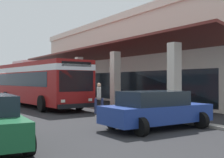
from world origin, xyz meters
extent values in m
plane|color=#262628|center=(0.00, 8.00, 0.00)|extent=(120.00, 120.00, 0.00)
cube|color=#9E998E|center=(1.63, 3.53, 0.06)|extent=(34.93, 0.50, 0.12)
cube|color=beige|center=(1.63, 13.23, 3.56)|extent=(29.11, 10.34, 7.12)
cube|color=silver|center=(1.63, 13.23, 7.42)|extent=(29.41, 10.64, 0.60)
cube|color=beige|center=(-10.01, 5.14, 1.96)|extent=(0.55, 0.55, 3.92)
cube|color=beige|center=(-4.19, 5.14, 1.96)|extent=(0.55, 0.55, 3.92)
cube|color=beige|center=(1.63, 5.14, 1.96)|extent=(0.55, 0.55, 3.92)
cube|color=beige|center=(7.45, 5.14, 1.96)|extent=(0.55, 0.55, 3.92)
cube|color=beige|center=(13.27, 5.14, 1.96)|extent=(0.55, 0.55, 3.92)
cube|color=#5B1E19|center=(1.63, 6.46, 4.27)|extent=(29.11, 3.16, 0.82)
cube|color=#19232D|center=(1.63, 8.10, 1.40)|extent=(24.45, 0.08, 2.40)
cube|color=maroon|center=(4.15, 0.62, 1.73)|extent=(11.18, 3.52, 2.75)
cube|color=white|center=(4.15, 0.62, 2.65)|extent=(11.20, 3.54, 0.36)
cube|color=#19232D|center=(3.85, 0.60, 1.95)|extent=(9.43, 3.39, 0.90)
cube|color=#19232D|center=(9.60, 1.11, 1.85)|extent=(0.26, 2.24, 1.20)
cube|color=black|center=(9.61, 1.11, 2.82)|extent=(0.23, 1.94, 0.28)
cube|color=black|center=(9.73, 1.12, 0.45)|extent=(0.42, 2.46, 0.24)
cube|color=silver|center=(9.57, 2.00, 0.75)|extent=(0.08, 0.24, 0.16)
cube|color=silver|center=(9.73, 0.22, 0.75)|extent=(0.08, 0.24, 0.16)
cube|color=silver|center=(2.66, 0.49, 3.22)|extent=(2.55, 1.99, 0.24)
cylinder|color=black|center=(7.65, 2.22, 0.50)|extent=(1.00, 0.30, 1.00)
cylinder|color=black|center=(7.88, -0.32, 0.50)|extent=(1.00, 0.30, 1.00)
cylinder|color=black|center=(0.97, 1.62, 0.50)|extent=(1.00, 0.30, 1.00)
cylinder|color=black|center=(1.20, -0.92, 0.50)|extent=(1.00, 0.30, 1.00)
cube|color=navy|center=(16.05, 1.49, 0.60)|extent=(1.83, 4.41, 0.66)
cube|color=#19232D|center=(16.05, 1.29, 1.20)|extent=(1.60, 2.48, 0.54)
cylinder|color=black|center=(15.14, 2.98, 0.32)|extent=(0.64, 0.22, 0.64)
cylinder|color=black|center=(16.94, 2.99, 0.32)|extent=(0.64, 0.22, 0.64)
cylinder|color=black|center=(15.16, -0.01, 0.32)|extent=(0.64, 0.22, 0.64)
cylinder|color=black|center=(16.96, 0.00, 0.32)|extent=(0.64, 0.22, 0.64)
cylinder|color=black|center=(17.48, -3.96, 0.32)|extent=(0.64, 0.22, 0.64)
cylinder|color=black|center=(14.50, -3.75, 0.32)|extent=(0.64, 0.22, 0.64)
cylinder|color=navy|center=(10.24, 2.00, 0.43)|extent=(0.16, 0.16, 0.86)
cylinder|color=navy|center=(10.28, 2.40, 0.43)|extent=(0.16, 0.16, 0.86)
cube|color=silver|center=(10.26, 2.20, 1.19)|extent=(0.54, 0.46, 0.65)
sphere|color=tan|center=(10.26, 2.20, 1.63)|extent=(0.23, 0.23, 0.23)
cylinder|color=silver|center=(10.49, 1.99, 1.22)|extent=(0.09, 0.09, 0.58)
cylinder|color=silver|center=(10.04, 2.41, 1.22)|extent=(0.09, 0.09, 0.58)
cube|color=brown|center=(-6.56, 5.01, 0.25)|extent=(0.71, 0.71, 0.50)
cylinder|color=#332319|center=(-6.56, 5.01, 0.51)|extent=(0.60, 0.60, 0.02)
cylinder|color=brown|center=(-6.56, 5.01, 1.53)|extent=(0.16, 0.16, 2.06)
ellipsoid|color=#1E6028|center=(-6.19, 5.01, 2.69)|extent=(0.73, 0.22, 0.18)
ellipsoid|color=#1E6028|center=(-6.52, 5.49, 2.68)|extent=(0.28, 0.98, 0.14)
ellipsoid|color=#1E6028|center=(-7.06, 5.04, 2.72)|extent=(1.01, 0.27, 0.15)
ellipsoid|color=#1E6028|center=(-6.69, 4.56, 2.69)|extent=(0.47, 0.96, 0.18)
camera|label=1|loc=(24.75, -6.10, 1.88)|focal=46.94mm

